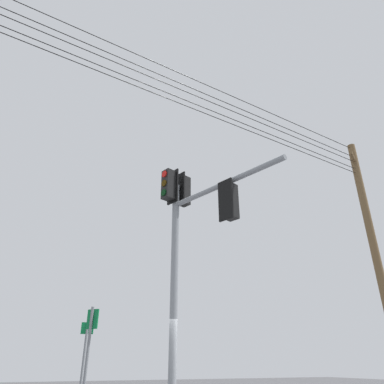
# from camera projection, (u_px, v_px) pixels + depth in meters

# --- Properties ---
(signal_mast_assembly) EXTENTS (3.77, 1.86, 6.69)m
(signal_mast_assembly) POSITION_uv_depth(u_px,v_px,m) (188.00, 230.00, 9.59)
(signal_mast_assembly) COLOR gray
(signal_mast_assembly) RESTS_ON ground
(utility_pole_wooden) EXTENTS (1.22, 1.64, 10.66)m
(utility_pole_wooden) POSITION_uv_depth(u_px,v_px,m) (376.00, 255.00, 14.45)
(utility_pole_wooden) COLOR brown
(utility_pole_wooden) RESTS_ON ground
(route_sign_primary) EXTENTS (0.12, 0.35, 2.65)m
(route_sign_primary) POSITION_uv_depth(u_px,v_px,m) (84.00, 359.00, 10.18)
(route_sign_primary) COLOR slate
(route_sign_primary) RESTS_ON ground
(route_sign_secondary) EXTENTS (0.25, 0.23, 2.71)m
(route_sign_secondary) POSITION_uv_depth(u_px,v_px,m) (88.00, 356.00, 8.06)
(route_sign_secondary) COLOR slate
(route_sign_secondary) RESTS_ON ground
(overhead_wire_span) EXTENTS (2.81, 19.93, 1.73)m
(overhead_wire_span) POSITION_uv_depth(u_px,v_px,m) (154.00, 78.00, 11.80)
(overhead_wire_span) COLOR black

